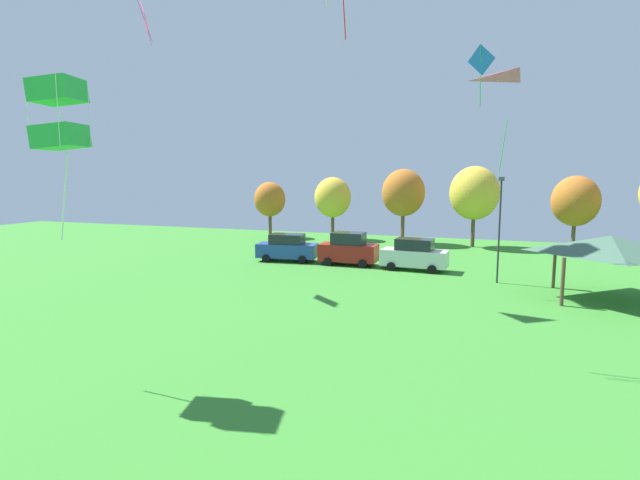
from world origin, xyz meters
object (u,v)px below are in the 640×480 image
at_px(parked_car_leftmost, 287,248).
at_px(treeline_tree_0, 270,199).
at_px(treeline_tree_4, 576,201).
at_px(light_post_1, 500,224).
at_px(treeline_tree_2, 403,193).
at_px(parked_car_second_from_left, 348,249).
at_px(treeline_tree_1, 333,197).
at_px(kite_flying_10, 519,103).
at_px(park_pavilion, 611,245).
at_px(kite_flying_0, 481,63).
at_px(treeline_tree_3, 474,193).
at_px(kite_flying_6, 145,20).
at_px(parked_car_third_from_left, 414,255).
at_px(kite_flying_11, 59,114).

height_order(parked_car_leftmost, treeline_tree_0, treeline_tree_0).
bearing_deg(treeline_tree_0, treeline_tree_4, 4.29).
height_order(light_post_1, treeline_tree_2, treeline_tree_2).
bearing_deg(parked_car_second_from_left, treeline_tree_4, 41.76).
relative_size(treeline_tree_1, treeline_tree_2, 0.89).
bearing_deg(parked_car_second_from_left, kite_flying_10, -10.91).
distance_m(park_pavilion, treeline_tree_2, 24.31).
height_order(kite_flying_0, treeline_tree_3, kite_flying_0).
height_order(parked_car_leftmost, treeline_tree_1, treeline_tree_1).
height_order(kite_flying_6, parked_car_third_from_left, kite_flying_6).
bearing_deg(kite_flying_6, light_post_1, 16.60).
bearing_deg(treeline_tree_0, kite_flying_11, -74.76).
distance_m(parked_car_third_from_left, treeline_tree_3, 14.76).
distance_m(kite_flying_10, parked_car_leftmost, 19.78).
height_order(kite_flying_6, treeline_tree_3, kite_flying_6).
xyz_separation_m(park_pavilion, treeline_tree_2, (-15.00, 19.02, 2.03)).
bearing_deg(parked_car_second_from_left, treeline_tree_1, 112.16).
relative_size(parked_car_second_from_left, light_post_1, 0.66).
xyz_separation_m(kite_flying_0, treeline_tree_2, (-7.92, 21.83, -7.58)).
height_order(kite_flying_10, park_pavilion, kite_flying_10).
xyz_separation_m(kite_flying_0, kite_flying_6, (-20.25, -1.03, 3.84)).
bearing_deg(treeline_tree_0, parked_car_leftmost, -59.58).
bearing_deg(parked_car_third_from_left, light_post_1, -20.25).
bearing_deg(kite_flying_10, treeline_tree_4, 72.12).
bearing_deg(treeline_tree_2, treeline_tree_1, 173.46).
xyz_separation_m(kite_flying_10, light_post_1, (-0.82, -0.79, -7.55)).
bearing_deg(treeline_tree_2, treeline_tree_0, 179.35).
bearing_deg(parked_car_leftmost, light_post_1, -17.93).
height_order(parked_car_leftmost, park_pavilion, park_pavilion).
distance_m(parked_car_second_from_left, treeline_tree_2, 14.20).
distance_m(parked_car_third_from_left, treeline_tree_1, 18.91).
distance_m(parked_car_leftmost, treeline_tree_2, 15.71).
xyz_separation_m(kite_flying_11, parked_car_leftmost, (-2.04, 23.39, -7.81)).
height_order(parked_car_third_from_left, treeline_tree_0, treeline_tree_0).
height_order(kite_flying_0, treeline_tree_0, kite_flying_0).
xyz_separation_m(light_post_1, treeline_tree_0, (-24.06, 16.62, 0.40)).
relative_size(parked_car_second_from_left, treeline_tree_2, 0.59).
xyz_separation_m(kite_flying_11, parked_car_third_from_left, (8.20, 23.02, -7.76)).
xyz_separation_m(parked_car_third_from_left, light_post_1, (5.73, -2.48, 2.65)).
distance_m(kite_flying_0, parked_car_leftmost, 20.45).
distance_m(kite_flying_11, park_pavilion, 27.32).
relative_size(park_pavilion, treeline_tree_2, 0.87).
relative_size(parked_car_leftmost, treeline_tree_2, 0.67).
relative_size(kite_flying_6, treeline_tree_1, 0.44).
xyz_separation_m(treeline_tree_0, treeline_tree_3, (21.69, -0.34, 0.98)).
height_order(kite_flying_6, kite_flying_11, kite_flying_6).
bearing_deg(treeline_tree_2, treeline_tree_4, 8.87).
xyz_separation_m(parked_car_third_from_left, treeline_tree_1, (-11.22, 14.86, 3.34)).
relative_size(kite_flying_6, parked_car_leftmost, 0.59).
xyz_separation_m(treeline_tree_1, treeline_tree_3, (14.58, -1.06, 0.68)).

